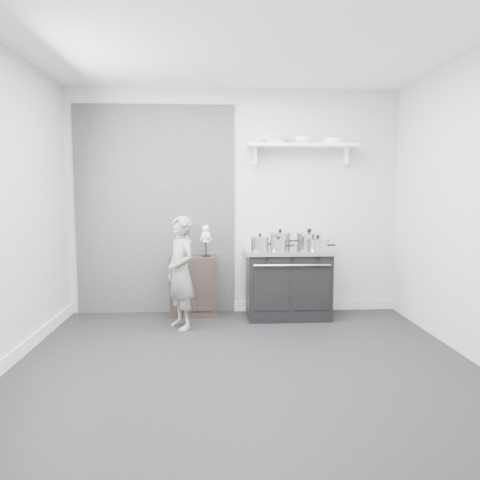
# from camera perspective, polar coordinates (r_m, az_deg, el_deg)

# --- Properties ---
(ground) EXTENTS (4.00, 4.00, 0.00)m
(ground) POSITION_cam_1_polar(r_m,az_deg,el_deg) (4.17, 0.41, -14.81)
(ground) COLOR black
(ground) RESTS_ON ground
(room_shell) EXTENTS (4.02, 3.62, 2.71)m
(room_shell) POSITION_cam_1_polar(r_m,az_deg,el_deg) (4.05, -0.97, 8.22)
(room_shell) COLOR #B4B4B1
(room_shell) RESTS_ON ground
(wall_shelf) EXTENTS (1.30, 0.26, 0.24)m
(wall_shelf) POSITION_cam_1_polar(r_m,az_deg,el_deg) (5.69, 7.57, 11.26)
(wall_shelf) COLOR white
(wall_shelf) RESTS_ON room_shell
(stove) EXTENTS (1.01, 0.63, 0.81)m
(stove) POSITION_cam_1_polar(r_m,az_deg,el_deg) (5.54, 5.83, -5.22)
(stove) COLOR black
(stove) RESTS_ON ground
(side_cabinet) EXTENTS (0.55, 0.32, 0.71)m
(side_cabinet) POSITION_cam_1_polar(r_m,az_deg,el_deg) (5.62, -5.68, -5.59)
(side_cabinet) COLOR black
(side_cabinet) RESTS_ON ground
(child) EXTENTS (0.48, 0.53, 1.22)m
(child) POSITION_cam_1_polar(r_m,az_deg,el_deg) (5.06, -7.21, -3.98)
(child) COLOR slate
(child) RESTS_ON ground
(pot_front_left) EXTENTS (0.30, 0.21, 0.20)m
(pot_front_left) POSITION_cam_1_polar(r_m,az_deg,el_deg) (5.30, 2.44, -0.42)
(pot_front_left) COLOR #BCBCBF
(pot_front_left) RESTS_ON stove
(pot_back_left) EXTENTS (0.34, 0.25, 0.23)m
(pot_back_left) POSITION_cam_1_polar(r_m,az_deg,el_deg) (5.55, 4.91, -0.03)
(pot_back_left) COLOR #BCBCBF
(pot_back_left) RESTS_ON stove
(pot_back_right) EXTENTS (0.40, 0.31, 0.24)m
(pot_back_right) POSITION_cam_1_polar(r_m,az_deg,el_deg) (5.59, 8.42, -0.04)
(pot_back_right) COLOR #BCBCBF
(pot_back_right) RESTS_ON stove
(pot_front_right) EXTENTS (0.33, 0.24, 0.18)m
(pot_front_right) POSITION_cam_1_polar(r_m,az_deg,el_deg) (5.38, 9.43, -0.53)
(pot_front_right) COLOR #BCBCBF
(pot_front_right) RESTS_ON stove
(pot_front_center) EXTENTS (0.28, 0.19, 0.17)m
(pot_front_center) POSITION_cam_1_polar(r_m,az_deg,el_deg) (5.28, 4.71, -0.59)
(pot_front_center) COLOR #BCBCBF
(pot_front_center) RESTS_ON stove
(skeleton_full) EXTENTS (0.13, 0.08, 0.46)m
(skeleton_full) POSITION_cam_1_polar(r_m,az_deg,el_deg) (5.54, -7.08, 0.35)
(skeleton_full) COLOR silver
(skeleton_full) RESTS_ON side_cabinet
(skeleton_torso) EXTENTS (0.12, 0.08, 0.43)m
(skeleton_torso) POSITION_cam_1_polar(r_m,az_deg,el_deg) (5.53, -4.19, 0.22)
(skeleton_torso) COLOR silver
(skeleton_torso) RESTS_ON side_cabinet
(bowl_large) EXTENTS (0.31, 0.31, 0.08)m
(bowl_large) POSITION_cam_1_polar(r_m,az_deg,el_deg) (5.64, 4.30, 12.05)
(bowl_large) COLOR white
(bowl_large) RESTS_ON wall_shelf
(bowl_small) EXTENTS (0.24, 0.24, 0.07)m
(bowl_small) POSITION_cam_1_polar(r_m,az_deg,el_deg) (5.69, 7.70, 11.95)
(bowl_small) COLOR white
(bowl_small) RESTS_ON wall_shelf
(plate_stack) EXTENTS (0.26, 0.26, 0.06)m
(plate_stack) POSITION_cam_1_polar(r_m,az_deg,el_deg) (5.77, 11.46, 11.73)
(plate_stack) COLOR white
(plate_stack) RESTS_ON wall_shelf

